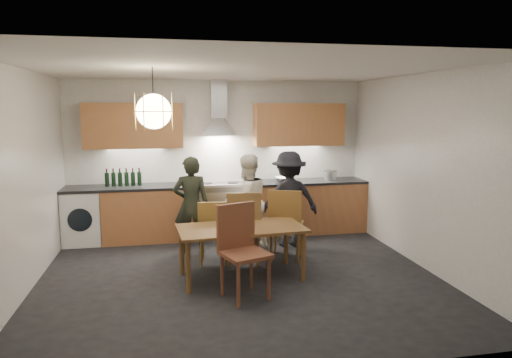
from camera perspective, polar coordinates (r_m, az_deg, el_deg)
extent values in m
plane|color=black|center=(5.97, -2.08, -12.13)|extent=(5.00, 5.00, 0.00)
cube|color=white|center=(7.85, -4.73, 2.69)|extent=(5.00, 0.02, 2.60)
cube|color=white|center=(3.47, 3.67, -5.10)|extent=(5.00, 0.02, 2.60)
cube|color=white|center=(5.81, -27.32, -0.44)|extent=(0.02, 4.50, 2.60)
cube|color=white|center=(6.51, 20.13, 0.91)|extent=(0.02, 4.50, 2.60)
cube|color=silver|center=(5.60, -2.24, 13.58)|extent=(5.00, 4.50, 0.02)
cube|color=#C37B4B|center=(7.66, -13.18, -4.28)|extent=(1.45, 0.60, 0.86)
cube|color=#C37B4B|center=(8.00, 6.17, -3.53)|extent=(2.05, 0.60, 0.86)
cube|color=white|center=(7.77, -20.78, -4.48)|extent=(0.58, 0.58, 0.85)
cube|color=black|center=(7.59, -15.56, -1.02)|extent=(2.05, 0.62, 0.04)
cube|color=black|center=(7.92, 6.23, -0.35)|extent=(2.05, 0.62, 0.04)
cube|color=silver|center=(7.71, -4.39, -4.21)|extent=(0.90, 0.60, 0.80)
cube|color=black|center=(7.44, -4.13, -4.85)|extent=(0.78, 0.02, 0.42)
cube|color=slate|center=(7.62, -4.43, -0.99)|extent=(0.90, 0.60, 0.08)
cube|color=silver|center=(7.36, -4.20, -0.86)|extent=(0.90, 0.08, 0.04)
cube|color=#CD864E|center=(7.61, -15.04, 6.45)|extent=(1.55, 0.35, 0.72)
cube|color=#CD864E|center=(7.91, 5.38, 6.79)|extent=(1.55, 0.35, 0.72)
cube|color=silver|center=(7.68, -4.71, 9.95)|extent=(0.26, 0.22, 0.62)
cylinder|color=black|center=(5.42, -12.76, 10.89)|extent=(0.01, 0.01, 0.50)
sphere|color=#FFE0A5|center=(5.41, -12.66, 8.24)|extent=(0.40, 0.40, 0.40)
torus|color=gold|center=(5.41, -12.66, 8.24)|extent=(0.43, 0.43, 0.01)
cube|color=brown|center=(5.76, -1.86, -6.18)|extent=(1.63, 0.91, 0.03)
cylinder|color=brown|center=(5.43, -8.47, -10.89)|extent=(0.06, 0.06, 0.63)
cylinder|color=brown|center=(6.03, -9.28, -8.86)|extent=(0.06, 0.06, 0.63)
cylinder|color=brown|center=(5.77, 5.96, -9.63)|extent=(0.06, 0.06, 0.63)
cylinder|color=brown|center=(6.34, 3.78, -7.88)|extent=(0.06, 0.06, 0.63)
cube|color=brown|center=(6.41, -5.33, -6.61)|extent=(0.45, 0.45, 0.04)
cube|color=brown|center=(6.17, -5.41, -4.91)|extent=(0.41, 0.09, 0.44)
cylinder|color=brown|center=(6.63, -3.82, -8.11)|extent=(0.03, 0.03, 0.41)
cylinder|color=brown|center=(6.31, -3.84, -8.98)|extent=(0.03, 0.03, 0.41)
cylinder|color=brown|center=(6.64, -6.68, -8.13)|extent=(0.03, 0.03, 0.41)
cylinder|color=brown|center=(6.33, -6.84, -8.99)|extent=(0.03, 0.03, 0.41)
cube|color=brown|center=(6.36, -1.60, -6.10)|extent=(0.52, 0.52, 0.04)
cube|color=brown|center=(6.09, -1.52, -4.10)|extent=(0.47, 0.10, 0.51)
cylinder|color=brown|center=(6.62, -0.03, -7.82)|extent=(0.04, 0.04, 0.47)
cylinder|color=brown|center=(6.27, 0.22, -8.81)|extent=(0.04, 0.04, 0.47)
cylinder|color=brown|center=(6.61, -3.31, -7.88)|extent=(0.04, 0.04, 0.47)
cylinder|color=brown|center=(6.25, -3.25, -8.87)|extent=(0.04, 0.04, 0.47)
cube|color=brown|center=(6.53, 3.82, -5.71)|extent=(0.61, 0.61, 0.04)
cube|color=brown|center=(6.26, 3.60, -3.74)|extent=(0.45, 0.22, 0.51)
cylinder|color=brown|center=(6.76, 5.60, -7.52)|extent=(0.04, 0.04, 0.48)
cylinder|color=brown|center=(6.40, 5.27, -8.46)|extent=(0.04, 0.04, 0.48)
cylinder|color=brown|center=(6.80, 2.42, -7.38)|extent=(0.04, 0.04, 0.48)
cylinder|color=brown|center=(6.45, 1.90, -8.29)|extent=(0.04, 0.04, 0.48)
cube|color=brown|center=(5.19, -1.37, -9.40)|extent=(0.61, 0.61, 0.05)
cube|color=brown|center=(5.29, -2.55, -5.83)|extent=(0.47, 0.20, 0.52)
cylinder|color=brown|center=(5.03, -2.22, -13.24)|extent=(0.04, 0.04, 0.49)
cylinder|color=brown|center=(5.35, -4.25, -11.88)|extent=(0.04, 0.04, 0.49)
cylinder|color=brown|center=(5.22, 1.61, -12.43)|extent=(0.04, 0.04, 0.49)
cylinder|color=brown|center=(5.52, -0.59, -11.18)|extent=(0.04, 0.04, 0.49)
imported|color=black|center=(6.81, -8.08, -3.22)|extent=(0.56, 0.40, 1.45)
imported|color=white|center=(6.89, -1.17, -2.94)|extent=(0.87, 0.80, 1.46)
imported|color=black|center=(7.09, 4.12, -2.52)|extent=(0.99, 0.61, 1.49)
imported|color=silver|center=(7.80, 3.48, -0.03)|extent=(0.36, 0.36, 0.07)
cylinder|color=#BBBBBF|center=(8.07, 9.27, 0.45)|extent=(0.25, 0.25, 0.15)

